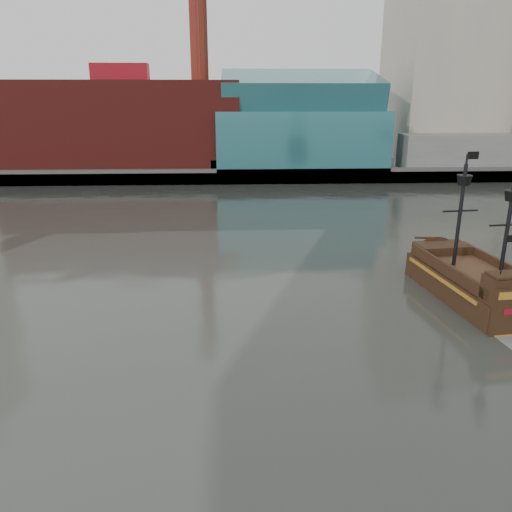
{
  "coord_description": "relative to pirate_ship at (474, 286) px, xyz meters",
  "views": [
    {
      "loc": [
        -2.35,
        -23.16,
        14.34
      ],
      "look_at": [
        -0.82,
        9.13,
        4.0
      ],
      "focal_mm": 35.0,
      "sensor_mm": 36.0,
      "label": 1
    }
  ],
  "objects": [
    {
      "name": "ground",
      "position": [
        -15.34,
        -10.35,
        -1.03
      ],
      "size": [
        400.0,
        400.0,
        0.0
      ],
      "primitive_type": "plane",
      "color": "#282B26",
      "rests_on": "ground"
    },
    {
      "name": "promenade_far",
      "position": [
        -15.34,
        81.65,
        -0.03
      ],
      "size": [
        220.0,
        60.0,
        2.0
      ],
      "primitive_type": "cube",
      "color": "slate",
      "rests_on": "ground"
    },
    {
      "name": "seawall",
      "position": [
        -15.34,
        52.15,
        0.27
      ],
      "size": [
        220.0,
        1.0,
        2.6
      ],
      "primitive_type": "cube",
      "color": "#4C4C49",
      "rests_on": "ground"
    },
    {
      "name": "skyline",
      "position": [
        -10.14,
        74.22,
        23.52
      ],
      "size": [
        149.0,
        45.0,
        62.0
      ],
      "color": "#7D684B",
      "rests_on": "promenade_far"
    },
    {
      "name": "pirate_ship",
      "position": [
        0.0,
        0.0,
        0.0
      ],
      "size": [
        6.16,
        15.65,
        11.41
      ],
      "rotation": [
        0.0,
        0.0,
        0.11
      ],
      "color": "black",
      "rests_on": "ground"
    }
  ]
}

